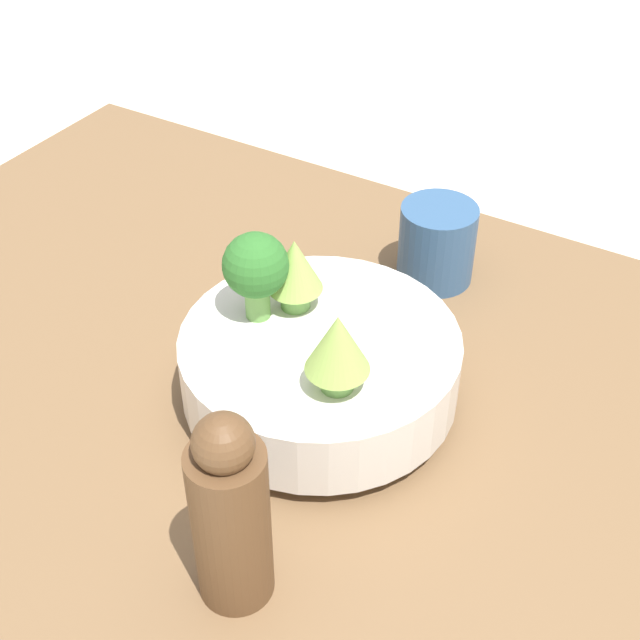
{
  "coord_description": "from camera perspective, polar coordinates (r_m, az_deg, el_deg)",
  "views": [
    {
      "loc": [
        -0.31,
        0.52,
        0.61
      ],
      "look_at": [
        -0.01,
        0.02,
        0.14
      ],
      "focal_mm": 50.0,
      "sensor_mm": 36.0,
      "label": 1
    }
  ],
  "objects": [
    {
      "name": "table",
      "position": [
        0.84,
        -0.06,
        -5.15
      ],
      "size": [
        1.12,
        0.7,
        0.04
      ],
      "color": "brown",
      "rests_on": "ground_plane"
    },
    {
      "name": "pepper_mill",
      "position": [
        0.62,
        -5.76,
        -12.27
      ],
      "size": [
        0.06,
        0.06,
        0.17
      ],
      "color": "brown",
      "rests_on": "table"
    },
    {
      "name": "bowl",
      "position": [
        0.78,
        -0.0,
        -2.95
      ],
      "size": [
        0.25,
        0.25,
        0.07
      ],
      "color": "silver",
      "rests_on": "table"
    },
    {
      "name": "romanesco_piece_near",
      "position": [
        0.77,
        -1.63,
        3.33
      ],
      "size": [
        0.05,
        0.05,
        0.07
      ],
      "color": "#6BA34C",
      "rests_on": "bowl"
    },
    {
      "name": "romanesco_piece_far",
      "position": [
        0.69,
        1.13,
        -1.7
      ],
      "size": [
        0.05,
        0.05,
        0.07
      ],
      "color": "#6BA34C",
      "rests_on": "bowl"
    },
    {
      "name": "cup",
      "position": [
        0.94,
        7.49,
        4.88
      ],
      "size": [
        0.08,
        0.08,
        0.09
      ],
      "color": "#33567F",
      "rests_on": "table"
    },
    {
      "name": "broccoli_floret_right",
      "position": [
        0.76,
        -4.14,
        3.34
      ],
      "size": [
        0.06,
        0.06,
        0.08
      ],
      "color": "#6BA34C",
      "rests_on": "bowl"
    },
    {
      "name": "ground_plane",
      "position": [
        0.86,
        -0.06,
        -6.18
      ],
      "size": [
        6.0,
        6.0,
        0.0
      ],
      "primitive_type": "plane",
      "color": "beige"
    }
  ]
}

